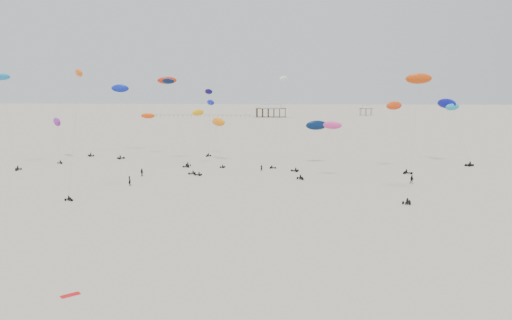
# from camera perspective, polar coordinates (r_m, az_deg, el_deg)

# --- Properties ---
(ground_plane) EXTENTS (900.00, 900.00, 0.00)m
(ground_plane) POSITION_cam_1_polar(r_m,az_deg,el_deg) (202.33, 2.49, 2.52)
(ground_plane) COLOR beige
(pavilion_main) EXTENTS (21.00, 13.00, 9.80)m
(pavilion_main) POSITION_cam_1_polar(r_m,az_deg,el_deg) (351.99, 1.73, 5.60)
(pavilion_main) COLOR brown
(pavilion_main) RESTS_ON ground
(pavilion_small) EXTENTS (9.00, 7.00, 8.00)m
(pavilion_small) POSITION_cam_1_polar(r_m,az_deg,el_deg) (385.25, 12.46, 5.52)
(pavilion_small) COLOR brown
(pavilion_small) RESTS_ON ground
(pier_fence) EXTENTS (80.20, 0.20, 1.50)m
(pier_fence) POSITION_cam_1_polar(r_m,az_deg,el_deg) (358.46, -6.64, 5.04)
(pier_fence) COLOR black
(pier_fence) RESTS_ON ground
(rig_0) EXTENTS (10.01, 4.02, 13.26)m
(rig_0) POSITION_cam_1_polar(r_m,az_deg,el_deg) (110.41, 7.78, 2.39)
(rig_0) COLOR black
(rig_0) RESTS_ON ground
(rig_1) EXTENTS (7.50, 11.89, 20.84)m
(rig_1) POSITION_cam_1_polar(r_m,az_deg,el_deg) (131.86, -4.96, 5.31)
(rig_1) COLOR black
(rig_1) RESTS_ON ground
(rig_2) EXTENTS (9.59, 7.99, 22.76)m
(rig_2) POSITION_cam_1_polar(r_m,az_deg,el_deg) (120.60, -9.14, 5.60)
(rig_2) COLOR black
(rig_2) RESTS_ON ground
(rig_3) EXTENTS (3.53, 5.30, 16.76)m
(rig_3) POSITION_cam_1_polar(r_m,az_deg,el_deg) (148.29, -5.30, 4.85)
(rig_3) COLOR black
(rig_3) RESTS_ON ground
(rig_4) EXTENTS (8.78, 7.19, 23.93)m
(rig_4) POSITION_cam_1_polar(r_m,az_deg,el_deg) (138.90, -26.82, 6.28)
(rig_4) COLOR black
(rig_4) RESTS_ON ground
(rig_5) EXTENTS (8.74, 11.84, 15.01)m
(rig_5) POSITION_cam_1_polar(r_m,az_deg,el_deg) (151.05, -13.14, 3.56)
(rig_5) COLOR black
(rig_5) RESTS_ON ground
(rig_6) EXTENTS (9.32, 14.67, 15.03)m
(rig_6) POSITION_cam_1_polar(r_m,az_deg,el_deg) (152.78, -21.77, 3.69)
(rig_6) COLOR black
(rig_6) RESTS_ON ground
(rig_7) EXTENTS (4.75, 9.38, 23.22)m
(rig_7) POSITION_cam_1_polar(r_m,az_deg,el_deg) (128.62, 2.88, 6.86)
(rig_7) COLOR black
(rig_7) RESTS_ON ground
(rig_8) EXTENTS (8.09, 9.98, 17.70)m
(rig_8) POSITION_cam_1_polar(r_m,az_deg,el_deg) (142.10, 21.10, 5.59)
(rig_8) COLOR black
(rig_8) RESTS_ON ground
(rig_9) EXTENTS (7.74, 5.99, 16.20)m
(rig_9) POSITION_cam_1_polar(r_m,az_deg,el_deg) (140.63, 22.01, 3.91)
(rig_9) COLOR black
(rig_9) RESTS_ON ground
(rig_10) EXTENTS (10.10, 14.14, 15.85)m
(rig_10) POSITION_cam_1_polar(r_m,az_deg,el_deg) (135.09, -4.71, 3.84)
(rig_10) COLOR black
(rig_10) RESTS_ON ground
(rig_11) EXTENTS (4.13, 5.80, 23.46)m
(rig_11) POSITION_cam_1_polar(r_m,az_deg,el_deg) (94.83, -19.90, 5.15)
(rig_11) COLOR black
(rig_11) RESTS_ON ground
(rig_12) EXTENTS (5.40, 17.11, 19.36)m
(rig_12) POSITION_cam_1_polar(r_m,az_deg,el_deg) (125.35, -6.65, 3.86)
(rig_12) COLOR black
(rig_12) RESTS_ON ground
(rig_13) EXTENTS (9.74, 15.19, 16.06)m
(rig_13) POSITION_cam_1_polar(r_m,az_deg,el_deg) (130.53, 6.69, 3.46)
(rig_13) COLOR black
(rig_13) RESTS_ON ground
(rig_14) EXTENTS (6.18, 9.01, 16.90)m
(rig_14) POSITION_cam_1_polar(r_m,az_deg,el_deg) (124.89, 15.84, 4.27)
(rig_14) COLOR black
(rig_14) RESTS_ON ground
(rig_15) EXTENTS (9.82, 7.60, 23.26)m
(rig_15) POSITION_cam_1_polar(r_m,az_deg,el_deg) (133.79, -9.78, 7.55)
(rig_15) COLOR black
(rig_15) RESTS_ON ground
(rig_16) EXTENTS (5.40, 6.43, 22.73)m
(rig_16) POSITION_cam_1_polar(r_m,az_deg,el_deg) (91.79, 17.83, 5.80)
(rig_16) COLOR black
(rig_16) RESTS_ON ground
(rig_17) EXTENTS (10.52, 11.90, 22.21)m
(rig_17) POSITION_cam_1_polar(r_m,az_deg,el_deg) (159.18, -15.76, 6.80)
(rig_17) COLOR black
(rig_17) RESTS_ON ground
(spectator_0) EXTENTS (1.01, 1.00, 2.31)m
(spectator_0) POSITION_cam_1_polar(r_m,az_deg,el_deg) (106.37, -14.23, -2.84)
(spectator_0) COLOR black
(spectator_0) RESTS_ON ground
(spectator_1) EXTENTS (1.13, 0.80, 2.11)m
(spectator_1) POSITION_cam_1_polar(r_m,az_deg,el_deg) (110.08, 17.38, -2.60)
(spectator_1) COLOR black
(spectator_1) RESTS_ON ground
(spectator_2) EXTENTS (1.42, 1.20, 2.12)m
(spectator_2) POSITION_cam_1_polar(r_m,az_deg,el_deg) (117.02, -12.91, -1.81)
(spectator_2) COLOR black
(spectator_2) RESTS_ON ground
(spectator_3) EXTENTS (0.83, 0.71, 1.92)m
(spectator_3) POSITION_cam_1_polar(r_m,az_deg,el_deg) (120.98, 0.63, -1.28)
(spectator_3) COLOR black
(spectator_3) RESTS_ON ground
(grounded_kite_b) EXTENTS (1.80, 1.74, 0.07)m
(grounded_kite_b) POSITION_cam_1_polar(r_m,az_deg,el_deg) (53.11, -20.46, -14.29)
(grounded_kite_b) COLOR red
(grounded_kite_b) RESTS_ON ground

